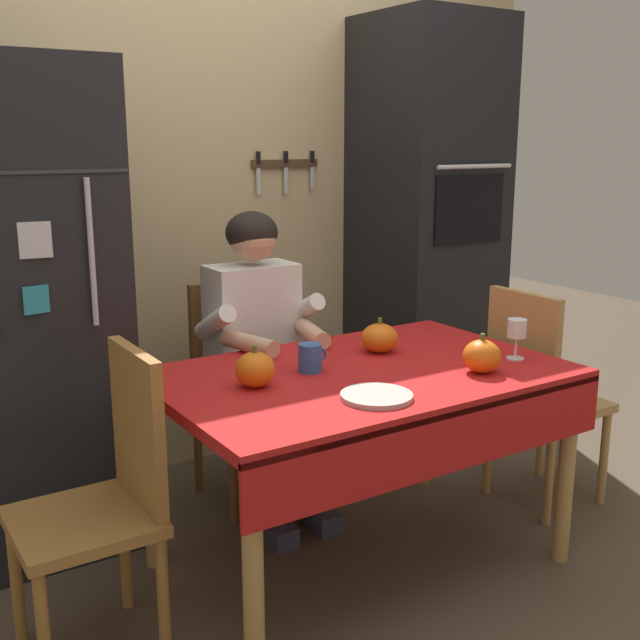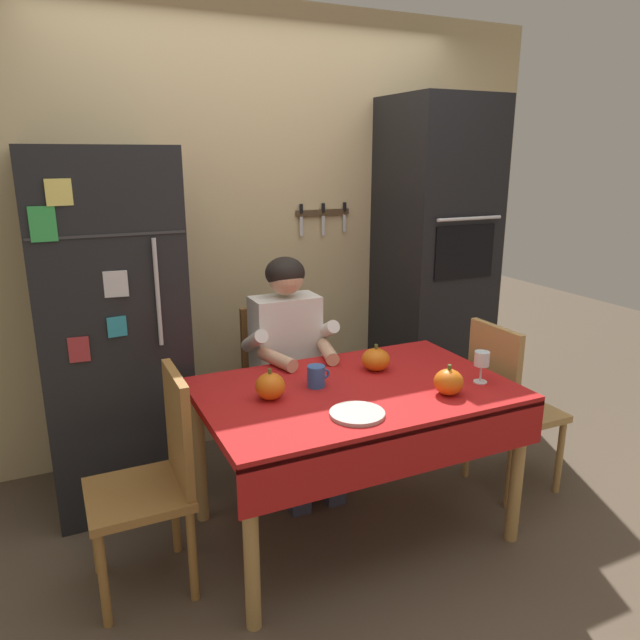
% 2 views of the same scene
% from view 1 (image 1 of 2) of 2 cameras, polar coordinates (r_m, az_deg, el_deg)
% --- Properties ---
extents(ground_plane, '(10.00, 10.00, 0.00)m').
position_cam_1_polar(ground_plane, '(2.93, 4.06, -18.19)').
color(ground_plane, brown).
rests_on(ground_plane, ground).
extents(back_wall_assembly, '(3.70, 0.13, 2.60)m').
position_cam_1_polar(back_wall_assembly, '(3.69, -7.80, 9.63)').
color(back_wall_assembly, '#D1B784').
rests_on(back_wall_assembly, ground).
extents(refrigerator, '(0.68, 0.71, 1.80)m').
position_cam_1_polar(refrigerator, '(3.06, -21.49, 0.55)').
color(refrigerator, black).
rests_on(refrigerator, ground).
extents(wall_oven, '(0.60, 0.64, 2.10)m').
position_cam_1_polar(wall_oven, '(3.97, 7.82, 6.24)').
color(wall_oven, black).
rests_on(wall_oven, ground).
extents(dining_table, '(1.40, 0.90, 0.74)m').
position_cam_1_polar(dining_table, '(2.70, 3.30, -5.52)').
color(dining_table, tan).
rests_on(dining_table, ground).
extents(chair_behind_person, '(0.40, 0.40, 0.93)m').
position_cam_1_polar(chair_behind_person, '(3.35, -5.88, -4.43)').
color(chair_behind_person, brown).
rests_on(chair_behind_person, ground).
extents(seated_person, '(0.47, 0.55, 1.25)m').
position_cam_1_polar(seated_person, '(3.13, -4.40, -1.37)').
color(seated_person, '#38384C').
rests_on(seated_person, ground).
extents(chair_right_side, '(0.40, 0.40, 0.93)m').
position_cam_1_polar(chair_right_side, '(3.35, 15.70, -4.90)').
color(chair_right_side, tan).
rests_on(chair_right_side, ground).
extents(chair_left_side, '(0.40, 0.40, 0.93)m').
position_cam_1_polar(chair_left_side, '(2.42, -15.37, -12.02)').
color(chair_left_side, '#9E6B33').
rests_on(chair_left_side, ground).
extents(coffee_mug, '(0.11, 0.08, 0.10)m').
position_cam_1_polar(coffee_mug, '(2.66, -0.71, -2.79)').
color(coffee_mug, '#2D569E').
rests_on(coffee_mug, dining_table).
extents(wine_glass, '(0.07, 0.07, 0.15)m').
position_cam_1_polar(wine_glass, '(2.88, 14.31, -0.76)').
color(wine_glass, white).
rests_on(wine_glass, dining_table).
extents(pumpkin_large, '(0.13, 0.13, 0.14)m').
position_cam_1_polar(pumpkin_large, '(2.71, 11.84, -2.63)').
color(pumpkin_large, orange).
rests_on(pumpkin_large, dining_table).
extents(pumpkin_medium, '(0.14, 0.14, 0.13)m').
position_cam_1_polar(pumpkin_medium, '(2.91, 4.42, -1.32)').
color(pumpkin_medium, orange).
rests_on(pumpkin_medium, dining_table).
extents(pumpkin_small, '(0.13, 0.13, 0.14)m').
position_cam_1_polar(pumpkin_small, '(2.51, -4.81, -3.65)').
color(pumpkin_small, orange).
rests_on(pumpkin_small, dining_table).
extents(serving_tray, '(0.23, 0.23, 0.02)m').
position_cam_1_polar(serving_tray, '(2.41, 4.19, -5.63)').
color(serving_tray, '#B7B2A8').
rests_on(serving_tray, dining_table).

